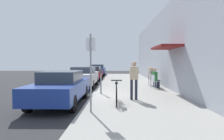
{
  "coord_description": "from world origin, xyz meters",
  "views": [
    {
      "loc": [
        1.22,
        -9.4,
        1.79
      ],
      "look_at": [
        0.91,
        7.66,
        1.09
      ],
      "focal_mm": 31.16,
      "sensor_mm": 36.0,
      "label": 1
    }
  ],
  "objects_px": {
    "cafe_chair_2": "(150,78)",
    "seated_patron_2": "(151,76)",
    "parked_car_1": "(83,76)",
    "street_sign": "(91,67)",
    "pedestrian_standing": "(134,77)",
    "parking_meter": "(101,79)",
    "parked_car_2": "(93,73)",
    "cafe_chair_0": "(155,80)",
    "parked_car_3": "(98,70)",
    "seated_patron_0": "(156,77)",
    "bicycle_1": "(117,94)",
    "seated_patron_1": "(153,76)",
    "parked_car_0": "(61,87)",
    "cafe_chair_1": "(152,79)",
    "bicycle_0": "(116,95)"
  },
  "relations": [
    {
      "from": "cafe_chair_2",
      "to": "seated_patron_2",
      "type": "distance_m",
      "value": 0.2
    },
    {
      "from": "parked_car_1",
      "to": "parking_meter",
      "type": "xyz_separation_m",
      "value": [
        1.55,
        -3.75,
        0.13
      ]
    },
    {
      "from": "parked_car_0",
      "to": "cafe_chair_0",
      "type": "relative_size",
      "value": 5.06
    },
    {
      "from": "seated_patron_2",
      "to": "bicycle_0",
      "type": "bearing_deg",
      "value": -111.87
    },
    {
      "from": "pedestrian_standing",
      "to": "bicycle_1",
      "type": "bearing_deg",
      "value": -139.64
    },
    {
      "from": "street_sign",
      "to": "seated_patron_2",
      "type": "height_order",
      "value": "street_sign"
    },
    {
      "from": "parked_car_1",
      "to": "seated_patron_2",
      "type": "distance_m",
      "value": 4.86
    },
    {
      "from": "parking_meter",
      "to": "parked_car_0",
      "type": "bearing_deg",
      "value": -127.46
    },
    {
      "from": "seated_patron_0",
      "to": "seated_patron_1",
      "type": "xyz_separation_m",
      "value": [
        -0.0,
        0.92,
        0.0
      ]
    },
    {
      "from": "parked_car_0",
      "to": "parked_car_2",
      "type": "height_order",
      "value": "parked_car_0"
    },
    {
      "from": "seated_patron_1",
      "to": "parked_car_1",
      "type": "bearing_deg",
      "value": 171.21
    },
    {
      "from": "street_sign",
      "to": "cafe_chair_0",
      "type": "distance_m",
      "value": 6.8
    },
    {
      "from": "parked_car_1",
      "to": "parked_car_3",
      "type": "relative_size",
      "value": 1.0
    },
    {
      "from": "cafe_chair_0",
      "to": "pedestrian_standing",
      "type": "bearing_deg",
      "value": -114.04
    },
    {
      "from": "bicycle_0",
      "to": "seated_patron_0",
      "type": "height_order",
      "value": "seated_patron_0"
    },
    {
      "from": "parking_meter",
      "to": "bicycle_0",
      "type": "xyz_separation_m",
      "value": [
        0.8,
        -2.54,
        -0.41
      ]
    },
    {
      "from": "parked_car_3",
      "to": "bicycle_1",
      "type": "bearing_deg",
      "value": -82.31
    },
    {
      "from": "cafe_chair_0",
      "to": "parked_car_3",
      "type": "bearing_deg",
      "value": 110.05
    },
    {
      "from": "parked_car_1",
      "to": "parked_car_3",
      "type": "bearing_deg",
      "value": 90.0
    },
    {
      "from": "pedestrian_standing",
      "to": "parked_car_3",
      "type": "bearing_deg",
      "value": 100.52
    },
    {
      "from": "bicycle_1",
      "to": "parked_car_1",
      "type": "bearing_deg",
      "value": 111.32
    },
    {
      "from": "pedestrian_standing",
      "to": "parked_car_0",
      "type": "bearing_deg",
      "value": -173.36
    },
    {
      "from": "pedestrian_standing",
      "to": "parking_meter",
      "type": "bearing_deg",
      "value": 133.65
    },
    {
      "from": "bicycle_1",
      "to": "cafe_chair_2",
      "type": "relative_size",
      "value": 1.97
    },
    {
      "from": "parked_car_3",
      "to": "seated_patron_1",
      "type": "distance_m",
      "value": 13.14
    },
    {
      "from": "parking_meter",
      "to": "seated_patron_0",
      "type": "bearing_deg",
      "value": 32.26
    },
    {
      "from": "bicycle_0",
      "to": "cafe_chair_1",
      "type": "height_order",
      "value": "bicycle_0"
    },
    {
      "from": "parked_car_3",
      "to": "seated_patron_0",
      "type": "height_order",
      "value": "parked_car_3"
    },
    {
      "from": "bicycle_1",
      "to": "cafe_chair_1",
      "type": "xyz_separation_m",
      "value": [
        2.43,
        5.32,
        0.14
      ]
    },
    {
      "from": "parking_meter",
      "to": "cafe_chair_2",
      "type": "xyz_separation_m",
      "value": [
        3.25,
        3.7,
        -0.26
      ]
    },
    {
      "from": "parked_car_3",
      "to": "seated_patron_0",
      "type": "distance_m",
      "value": 14.0
    },
    {
      "from": "cafe_chair_2",
      "to": "seated_patron_2",
      "type": "height_order",
      "value": "seated_patron_2"
    },
    {
      "from": "parking_meter",
      "to": "seated_patron_0",
      "type": "xyz_separation_m",
      "value": [
        3.3,
        2.09,
        -0.07
      ]
    },
    {
      "from": "parking_meter",
      "to": "parked_car_1",
      "type": "bearing_deg",
      "value": 112.43
    },
    {
      "from": "parked_car_1",
      "to": "street_sign",
      "type": "bearing_deg",
      "value": -78.75
    },
    {
      "from": "seated_patron_0",
      "to": "street_sign",
      "type": "bearing_deg",
      "value": -119.74
    },
    {
      "from": "parked_car_2",
      "to": "cafe_chair_0",
      "type": "xyz_separation_m",
      "value": [
        4.8,
        -7.4,
        -0.08
      ]
    },
    {
      "from": "cafe_chair_0",
      "to": "bicycle_0",
      "type": "bearing_deg",
      "value": -117.9
    },
    {
      "from": "bicycle_0",
      "to": "pedestrian_standing",
      "type": "height_order",
      "value": "pedestrian_standing"
    },
    {
      "from": "parked_car_2",
      "to": "cafe_chair_2",
      "type": "height_order",
      "value": "parked_car_2"
    },
    {
      "from": "parked_car_3",
      "to": "parking_meter",
      "type": "relative_size",
      "value": 3.33
    },
    {
      "from": "parked_car_1",
      "to": "bicycle_1",
      "type": "height_order",
      "value": "parked_car_1"
    },
    {
      "from": "parked_car_2",
      "to": "cafe_chair_2",
      "type": "xyz_separation_m",
      "value": [
        4.8,
        -5.77,
        -0.08
      ]
    },
    {
      "from": "parking_meter",
      "to": "seated_patron_1",
      "type": "height_order",
      "value": "parking_meter"
    },
    {
      "from": "seated_patron_0",
      "to": "seated_patron_1",
      "type": "bearing_deg",
      "value": 90.04
    },
    {
      "from": "parked_car_2",
      "to": "pedestrian_standing",
      "type": "height_order",
      "value": "pedestrian_standing"
    },
    {
      "from": "parked_car_1",
      "to": "seated_patron_1",
      "type": "xyz_separation_m",
      "value": [
        4.85,
        -0.75,
        0.06
      ]
    },
    {
      "from": "parked_car_0",
      "to": "seated_patron_1",
      "type": "relative_size",
      "value": 3.41
    },
    {
      "from": "parked_car_1",
      "to": "seated_patron_0",
      "type": "xyz_separation_m",
      "value": [
        4.85,
        -1.67,
        0.06
      ]
    },
    {
      "from": "parked_car_0",
      "to": "cafe_chair_1",
      "type": "relative_size",
      "value": 5.06
    }
  ]
}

